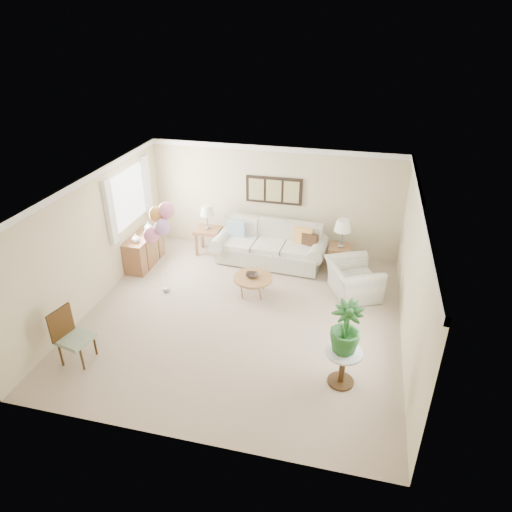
# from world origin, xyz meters

# --- Properties ---
(ground_plane) EXTENTS (6.00, 6.00, 0.00)m
(ground_plane) POSITION_xyz_m (0.00, 0.00, 0.00)
(ground_plane) COLOR #BAA692
(room_shell) EXTENTS (6.04, 6.04, 2.60)m
(room_shell) POSITION_xyz_m (-0.11, 0.09, 1.63)
(room_shell) COLOR beige
(room_shell) RESTS_ON ground
(wall_art_triptych) EXTENTS (1.35, 0.06, 0.65)m
(wall_art_triptych) POSITION_xyz_m (0.00, 2.96, 1.55)
(wall_art_triptych) COLOR black
(wall_art_triptych) RESTS_ON ground
(sofa) EXTENTS (2.69, 1.14, 0.97)m
(sofa) POSITION_xyz_m (0.07, 2.32, 0.38)
(sofa) COLOR beige
(sofa) RESTS_ON ground
(end_table_left) EXTENTS (0.59, 0.54, 0.65)m
(end_table_left) POSITION_xyz_m (-1.50, 2.42, 0.54)
(end_table_left) COLOR #915A39
(end_table_left) RESTS_ON ground
(end_table_right) EXTENTS (0.52, 0.47, 0.57)m
(end_table_right) POSITION_xyz_m (1.69, 2.35, 0.48)
(end_table_right) COLOR #915A39
(end_table_right) RESTS_ON ground
(lamp_left) EXTENTS (0.33, 0.33, 0.59)m
(lamp_left) POSITION_xyz_m (-1.50, 2.42, 1.10)
(lamp_left) COLOR gray
(lamp_left) RESTS_ON end_table_left
(lamp_right) EXTENTS (0.38, 0.38, 0.66)m
(lamp_right) POSITION_xyz_m (1.69, 2.35, 1.07)
(lamp_right) COLOR gray
(lamp_right) RESTS_ON end_table_right
(coffee_table) EXTENTS (0.82, 0.82, 0.41)m
(coffee_table) POSITION_xyz_m (0.02, 0.84, 0.38)
(coffee_table) COLOR #A47D3C
(coffee_table) RESTS_ON ground
(decor_bowl) EXTENTS (0.30, 0.30, 0.06)m
(decor_bowl) POSITION_xyz_m (-0.01, 0.86, 0.45)
(decor_bowl) COLOR black
(decor_bowl) RESTS_ON coffee_table
(armchair) EXTENTS (1.33, 1.40, 0.71)m
(armchair) POSITION_xyz_m (2.03, 1.34, 0.36)
(armchair) COLOR beige
(armchair) RESTS_ON ground
(side_table) EXTENTS (0.58, 0.58, 0.63)m
(side_table) POSITION_xyz_m (2.01, -1.35, 0.47)
(side_table) COLOR silver
(side_table) RESTS_ON ground
(potted_plant) EXTENTS (0.60, 0.60, 0.87)m
(potted_plant) POSITION_xyz_m (2.00, -1.32, 1.06)
(potted_plant) COLOR #1C5423
(potted_plant) RESTS_ON side_table
(accent_chair) EXTENTS (0.59, 0.59, 1.00)m
(accent_chair) POSITION_xyz_m (-2.43, -1.86, 0.52)
(accent_chair) COLOR gray
(accent_chair) RESTS_ON ground
(credenza) EXTENTS (0.46, 1.20, 0.74)m
(credenza) POSITION_xyz_m (-2.76, 1.50, 0.37)
(credenza) COLOR #915A39
(credenza) RESTS_ON ground
(vase_white) EXTENTS (0.22, 0.22, 0.20)m
(vase_white) POSITION_xyz_m (-2.74, 1.17, 0.84)
(vase_white) COLOR white
(vase_white) RESTS_ON credenza
(vase_sage) EXTENTS (0.24, 0.24, 0.21)m
(vase_sage) POSITION_xyz_m (-2.74, 1.79, 0.84)
(vase_sage) COLOR beige
(vase_sage) RESTS_ON credenza
(balloon_cluster) EXTENTS (0.59, 0.49, 2.03)m
(balloon_cluster) POSITION_xyz_m (-1.79, 0.49, 1.61)
(balloon_cluster) COLOR gray
(balloon_cluster) RESTS_ON ground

